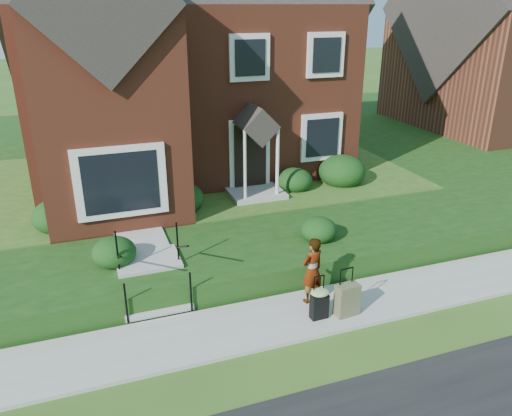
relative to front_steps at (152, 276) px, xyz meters
name	(u,v)px	position (x,y,z in m)	size (l,w,h in m)	color
ground	(290,319)	(2.50, -1.84, -0.47)	(120.00, 120.00, 0.00)	#2D5119
sidewalk	(290,317)	(2.50, -1.84, -0.43)	(60.00, 1.60, 0.08)	#9E9B93
terrace	(275,151)	(6.50, 9.06, -0.17)	(44.00, 20.00, 0.60)	#14390F
walkway	(133,217)	(0.00, 3.16, 0.16)	(1.20, 6.00, 0.06)	#9E9B93
main_house	(174,28)	(2.29, 7.76, 4.79)	(10.40, 10.20, 9.40)	brown
front_steps	(152,276)	(0.00, 0.00, 0.00)	(1.40, 2.02, 1.50)	#9E9B93
foundation_shrubs	(239,192)	(2.98, 2.99, 0.57)	(9.99, 4.68, 1.05)	black
woman	(312,270)	(3.15, -1.49, 0.35)	(0.54, 0.35, 1.48)	#999999
suitcase_black	(319,302)	(3.03, -2.11, -0.03)	(0.40, 0.33, 0.95)	black
suitcase_olive	(347,300)	(3.61, -2.20, -0.05)	(0.50, 0.31, 1.04)	brown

